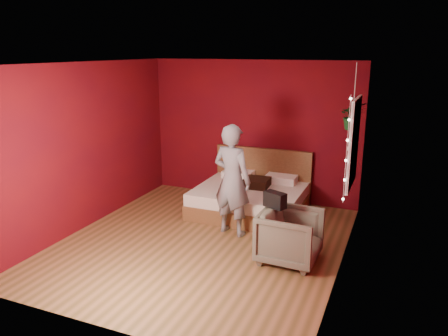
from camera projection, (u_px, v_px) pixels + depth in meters
floor at (202, 242)px, 6.50m from camera, size 4.50×4.50×0.00m
room_walls at (201, 131)px, 6.05m from camera, size 4.04×4.54×2.62m
window at (354, 143)px, 6.17m from camera, size 0.05×0.97×1.27m
fairy_lights at (347, 150)px, 5.72m from camera, size 0.04×0.04×1.45m
bed at (251, 197)px, 7.68m from camera, size 1.83×1.55×1.01m
person at (232, 180)px, 6.61m from camera, size 0.70×0.53×1.72m
armchair at (290, 236)px, 5.85m from camera, size 0.81×0.79×0.72m
handbag at (275, 200)px, 5.87m from camera, size 0.33×0.25×0.21m
throw_pillow at (257, 183)px, 7.60m from camera, size 0.44×0.44×0.15m
hanging_plant at (353, 116)px, 6.50m from camera, size 0.48×0.45×0.99m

